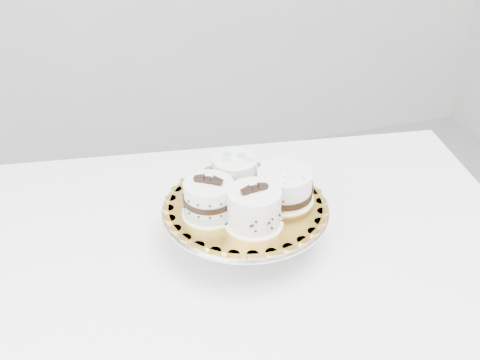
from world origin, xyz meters
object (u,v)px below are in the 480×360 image
object	(u,v)px
table	(236,272)
cake_dots	(235,173)
cake_board	(245,205)
cake_swirl	(254,208)
cake_banded	(209,199)
cake_stand	(245,217)
cake_ribbon	(285,187)

from	to	relation	value
table	cake_dots	distance (m)	0.22
cake_board	cake_swirl	size ratio (longest dim) A/B	2.67
cake_board	cake_banded	world-z (taller)	cake_banded
cake_stand	cake_board	distance (m)	0.03
cake_board	cake_ribbon	xyz separation A→B (m)	(0.08, -0.01, 0.03)
cake_stand	cake_dots	world-z (taller)	cake_dots
cake_dots	cake_ribbon	xyz separation A→B (m)	(0.08, -0.07, -0.00)
table	cake_ribbon	distance (m)	0.23
cake_board	cake_dots	distance (m)	0.08
cake_swirl	cake_ribbon	bearing A→B (deg)	26.59
cake_board	cake_banded	xyz separation A→B (m)	(-0.08, -0.01, 0.04)
table	cake_ribbon	bearing A→B (deg)	9.14
cake_board	cake_banded	distance (m)	0.09
cake_swirl	cake_banded	world-z (taller)	cake_swirl
cake_board	cake_dots	size ratio (longest dim) A/B	2.56
cake_board	cake_dots	xyz separation A→B (m)	(-0.00, 0.07, 0.04)
table	cake_dots	bearing A→B (deg)	81.88
cake_banded	cake_swirl	bearing A→B (deg)	-4.86
cake_swirl	cake_ribbon	distance (m)	0.11
table	cake_stand	bearing A→B (deg)	25.70
cake_dots	cake_stand	bearing A→B (deg)	-112.60
cake_board	cake_dots	bearing A→B (deg)	91.39
cake_banded	table	bearing A→B (deg)	33.61
cake_stand	cake_ribbon	xyz separation A→B (m)	(0.08, -0.01, 0.06)
cake_stand	cake_ribbon	world-z (taller)	cake_ribbon
cake_ribbon	cake_stand	bearing A→B (deg)	-173.67
table	cake_stand	size ratio (longest dim) A/B	3.94
table	cake_swirl	size ratio (longest dim) A/B	11.48
cake_swirl	cake_banded	size ratio (longest dim) A/B	0.86
cake_dots	cake_banded	bearing A→B (deg)	-159.27
cake_swirl	cake_banded	distance (m)	0.09
cake_ribbon	cake_swirl	bearing A→B (deg)	-134.69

